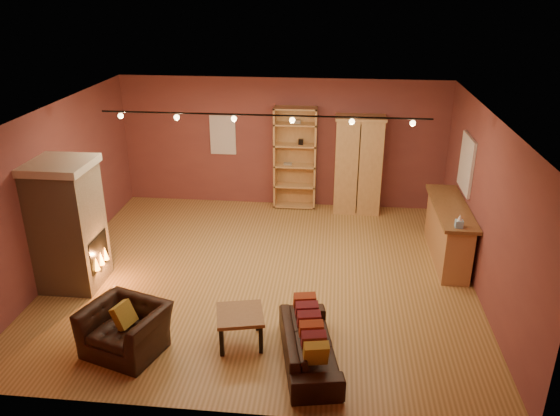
# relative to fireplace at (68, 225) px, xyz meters

# --- Properties ---
(floor) EXTENTS (7.00, 7.00, 0.00)m
(floor) POSITION_rel_fireplace_xyz_m (3.04, 0.60, -1.06)
(floor) COLOR olive
(floor) RESTS_ON ground
(ceiling) EXTENTS (7.00, 7.00, 0.00)m
(ceiling) POSITION_rel_fireplace_xyz_m (3.04, 0.60, 1.74)
(ceiling) COLOR #582E1B
(ceiling) RESTS_ON back_wall
(back_wall) EXTENTS (7.00, 0.02, 2.80)m
(back_wall) POSITION_rel_fireplace_xyz_m (3.04, 3.85, 0.34)
(back_wall) COLOR brown
(back_wall) RESTS_ON floor
(left_wall) EXTENTS (0.02, 6.50, 2.80)m
(left_wall) POSITION_rel_fireplace_xyz_m (-0.46, 0.60, 0.34)
(left_wall) COLOR brown
(left_wall) RESTS_ON floor
(right_wall) EXTENTS (0.02, 6.50, 2.80)m
(right_wall) POSITION_rel_fireplace_xyz_m (6.54, 0.60, 0.34)
(right_wall) COLOR brown
(right_wall) RESTS_ON floor
(fireplace) EXTENTS (1.01, 0.98, 2.12)m
(fireplace) POSITION_rel_fireplace_xyz_m (0.00, 0.00, 0.00)
(fireplace) COLOR tan
(fireplace) RESTS_ON floor
(back_window) EXTENTS (0.56, 0.04, 0.86)m
(back_window) POSITION_rel_fireplace_xyz_m (1.74, 3.83, 0.49)
(back_window) COLOR white
(back_window) RESTS_ON back_wall
(bookcase) EXTENTS (0.91, 0.35, 2.23)m
(bookcase) POSITION_rel_fireplace_xyz_m (3.33, 3.73, 0.07)
(bookcase) COLOR tan
(bookcase) RESTS_ON floor
(armoire) EXTENTS (1.03, 0.59, 2.10)m
(armoire) POSITION_rel_fireplace_xyz_m (4.68, 3.58, -0.01)
(armoire) COLOR tan
(armoire) RESTS_ON floor
(bar_counter) EXTENTS (0.58, 2.14, 1.02)m
(bar_counter) POSITION_rel_fireplace_xyz_m (6.24, 1.54, -0.54)
(bar_counter) COLOR tan
(bar_counter) RESTS_ON floor
(tissue_box) EXTENTS (0.13, 0.13, 0.22)m
(tissue_box) POSITION_rel_fireplace_xyz_m (6.19, 0.64, 0.05)
(tissue_box) COLOR #8BBCDF
(tissue_box) RESTS_ON bar_counter
(right_window) EXTENTS (0.05, 0.90, 1.00)m
(right_window) POSITION_rel_fireplace_xyz_m (6.51, 2.00, 0.59)
(right_window) COLOR white
(right_window) RESTS_ON right_wall
(loveseat) EXTENTS (0.79, 1.74, 0.72)m
(loveseat) POSITION_rel_fireplace_xyz_m (3.95, -1.61, -0.71)
(loveseat) COLOR black
(loveseat) RESTS_ON floor
(armchair) EXTENTS (1.17, 0.95, 0.89)m
(armchair) POSITION_rel_fireplace_xyz_m (1.48, -1.63, -0.61)
(armchair) COLOR black
(armchair) RESTS_ON floor
(coffee_table) EXTENTS (0.75, 0.75, 0.48)m
(coffee_table) POSITION_rel_fireplace_xyz_m (2.98, -1.31, -0.65)
(coffee_table) COLOR brown
(coffee_table) RESTS_ON floor
(track_rail) EXTENTS (5.20, 0.09, 0.13)m
(track_rail) POSITION_rel_fireplace_xyz_m (3.04, 0.80, 1.63)
(track_rail) COLOR black
(track_rail) RESTS_ON ceiling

